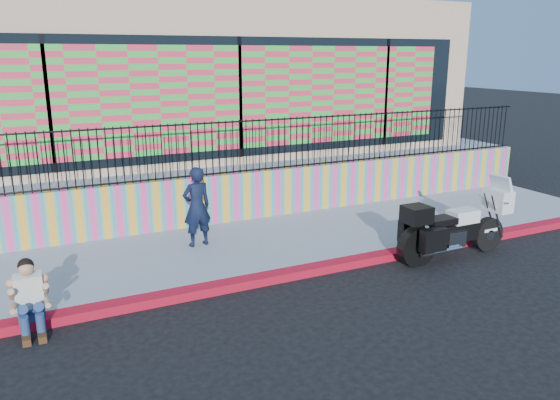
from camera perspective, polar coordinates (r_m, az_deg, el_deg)
ground at (r=10.14m, az=4.85°, el=-7.39°), size 90.00×90.00×0.00m
red_curb at (r=10.11m, az=4.86°, el=-6.99°), size 16.00×0.30×0.15m
sidewalk at (r=11.47m, az=0.67°, el=-4.23°), size 16.00×3.00×0.15m
mural_wall at (r=12.68m, az=-2.54°, el=0.59°), size 16.00×0.20×1.10m
metal_fence at (r=12.44m, az=-2.60°, el=5.72°), size 15.80×0.04×1.20m
elevated_platform at (r=17.39m, az=-9.21°, el=4.11°), size 16.00×10.00×1.25m
storefront_building at (r=16.89m, az=-9.37°, el=12.76°), size 14.00×8.06×4.00m
police_motorcycle at (r=11.02m, az=17.60°, el=-2.63°), size 2.49×0.82×1.55m
police_officer at (r=10.85m, az=-8.69°, el=-0.70°), size 0.62×0.45×1.60m
seated_man at (r=8.56m, az=-24.63°, el=-9.88°), size 0.54×0.71×1.06m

